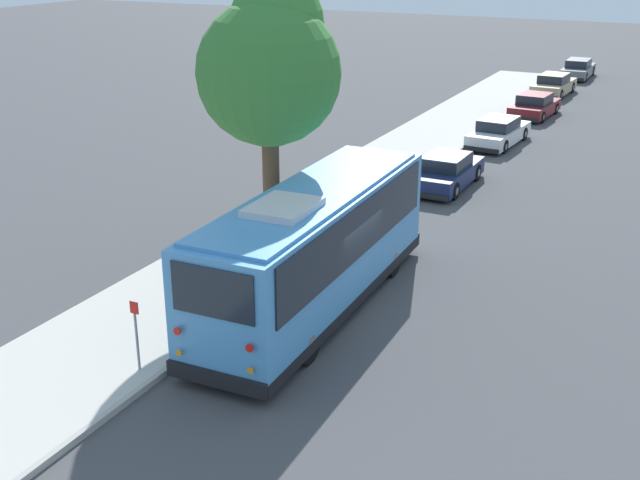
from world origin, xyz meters
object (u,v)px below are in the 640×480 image
(parked_sedan_gray, at_px, (578,69))
(sign_post_far, at_px, (193,308))
(shuttle_bus, at_px, (315,243))
(parked_sedan_white, at_px, (498,132))
(street_tree, at_px, (270,64))
(sign_post_near, at_px, (137,335))
(parked_sedan_navy, at_px, (446,172))
(parked_sedan_tan, at_px, (554,85))
(parked_sedan_maroon, at_px, (534,106))

(parked_sedan_gray, relative_size, sign_post_far, 3.81)
(shuttle_bus, height_order, parked_sedan_white, shuttle_bus)
(parked_sedan_gray, bearing_deg, shuttle_bus, -179.50)
(parked_sedan_white, xyz_separation_m, street_tree, (-17.72, 1.98, 5.40))
(street_tree, relative_size, sign_post_near, 4.91)
(parked_sedan_navy, height_order, parked_sedan_gray, parked_sedan_navy)
(parked_sedan_navy, bearing_deg, parked_sedan_tan, 1.06)
(parked_sedan_tan, distance_m, sign_post_far, 35.99)
(parked_sedan_white, bearing_deg, sign_post_near, -179.76)
(shuttle_bus, relative_size, sign_post_far, 8.13)
(parked_sedan_navy, bearing_deg, street_tree, 170.05)
(street_tree, height_order, sign_post_near, street_tree)
(parked_sedan_maroon, distance_m, sign_post_near, 31.38)
(shuttle_bus, xyz_separation_m, sign_post_near, (-4.87, 1.94, -0.82))
(parked_sedan_tan, bearing_deg, parked_sedan_gray, 1.80)
(parked_sedan_maroon, height_order, parked_sedan_gray, parked_sedan_gray)
(street_tree, bearing_deg, sign_post_near, -177.49)
(shuttle_bus, distance_m, parked_sedan_tan, 33.22)
(parked_sedan_white, relative_size, sign_post_near, 2.87)
(parked_sedan_white, height_order, sign_post_near, sign_post_near)
(parked_sedan_maroon, height_order, street_tree, street_tree)
(parked_sedan_navy, bearing_deg, shuttle_bus, -177.74)
(parked_sedan_white, bearing_deg, street_tree, 177.82)
(parked_sedan_navy, relative_size, sign_post_far, 3.71)
(sign_post_near, bearing_deg, parked_sedan_maroon, -3.34)
(shuttle_bus, relative_size, parked_sedan_maroon, 2.29)
(sign_post_near, height_order, sign_post_far, sign_post_near)
(shuttle_bus, distance_m, sign_post_near, 5.31)
(parked_sedan_maroon, xyz_separation_m, sign_post_near, (-31.33, 1.83, 0.42))
(parked_sedan_tan, relative_size, sign_post_far, 3.84)
(parked_sedan_white, distance_m, parked_sedan_gray, 20.89)
(shuttle_bus, relative_size, parked_sedan_white, 2.09)
(parked_sedan_gray, bearing_deg, sign_post_near, 178.01)
(sign_post_far, bearing_deg, parked_sedan_white, -4.34)
(parked_sedan_white, bearing_deg, parked_sedan_tan, 5.01)
(sign_post_far, bearing_deg, sign_post_near, 180.00)
(parked_sedan_maroon, height_order, sign_post_near, sign_post_near)
(parked_sedan_gray, distance_m, sign_post_near, 45.29)
(sign_post_near, bearing_deg, street_tree, 2.51)
(parked_sedan_white, xyz_separation_m, parked_sedan_tan, (13.70, 0.19, 0.02))
(shuttle_bus, xyz_separation_m, parked_sedan_maroon, (26.45, 0.11, -1.24))
(shuttle_bus, bearing_deg, parked_sedan_maroon, -1.23)
(street_tree, bearing_deg, parked_sedan_gray, -2.98)
(sign_post_far, bearing_deg, street_tree, 3.67)
(parked_sedan_navy, xyz_separation_m, sign_post_far, (-14.69, 1.62, 0.15))
(parked_sedan_tan, height_order, sign_post_near, sign_post_near)
(parked_sedan_gray, bearing_deg, street_tree, 177.20)
(parked_sedan_white, height_order, street_tree, street_tree)
(parked_sedan_navy, height_order, sign_post_near, sign_post_near)
(parked_sedan_navy, relative_size, sign_post_near, 2.74)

